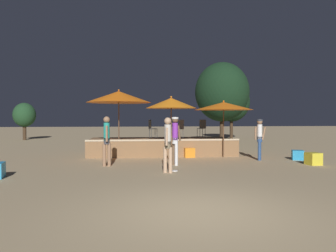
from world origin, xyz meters
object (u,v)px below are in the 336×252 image
at_px(patio_umbrella_1, 119,97).
at_px(person_0, 107,138).
at_px(patio_umbrella_0, 171,103).
at_px(person_3, 260,137).
at_px(patio_umbrella_2, 224,106).
at_px(person_1, 168,142).
at_px(bistro_chair_1, 180,127).
at_px(frisbee_disc, 175,171).
at_px(background_tree_2, 222,92).
at_px(background_tree_1, 24,115).
at_px(bistro_chair_2, 202,127).
at_px(person_2, 175,137).
at_px(background_tree_0, 231,102).
at_px(cube_seat_2, 313,159).
at_px(cube_seat_3, 189,152).
at_px(bistro_chair_0, 151,127).
at_px(cube_seat_1, 298,155).

height_order(patio_umbrella_1, person_0, patio_umbrella_1).
relative_size(patio_umbrella_0, person_3, 1.59).
bearing_deg(patio_umbrella_2, person_1, -127.29).
xyz_separation_m(person_0, bistro_chair_1, (3.29, 3.20, 0.32)).
bearing_deg(frisbee_disc, background_tree_2, 66.14).
height_order(person_1, background_tree_1, background_tree_1).
relative_size(patio_umbrella_1, patio_umbrella_2, 1.15).
height_order(person_0, bistro_chair_2, person_0).
xyz_separation_m(bistro_chair_1, background_tree_1, (-11.10, 12.24, 0.66)).
xyz_separation_m(person_2, frisbee_disc, (-0.20, -1.42, -1.08)).
bearing_deg(patio_umbrella_1, background_tree_0, 53.34).
xyz_separation_m(cube_seat_2, cube_seat_3, (-4.42, 2.94, -0.02)).
bearing_deg(cube_seat_3, person_2, -111.90).
relative_size(background_tree_1, background_tree_2, 0.55).
height_order(cube_seat_2, person_0, person_0).
relative_size(patio_umbrella_0, person_1, 1.53).
distance_m(cube_seat_2, bistro_chair_1, 6.11).
bearing_deg(person_0, background_tree_0, 52.51).
relative_size(bistro_chair_1, background_tree_2, 0.16).
relative_size(patio_umbrella_2, person_1, 1.47).
relative_size(person_0, background_tree_0, 0.39).
distance_m(bistro_chair_0, bistro_chair_2, 2.61).
xyz_separation_m(bistro_chair_2, frisbee_disc, (-2.10, -5.24, -1.37)).
height_order(person_1, person_3, person_1).
height_order(patio_umbrella_1, person_1, patio_umbrella_1).
bearing_deg(person_2, cube_seat_3, -45.41).
bearing_deg(person_1, background_tree_2, -97.14).
height_order(bistro_chair_2, background_tree_0, background_tree_0).
bearing_deg(bistro_chair_1, patio_umbrella_2, 116.33).
bearing_deg(person_0, person_2, -5.29).
distance_m(person_2, background_tree_2, 10.23).
height_order(patio_umbrella_2, bistro_chair_1, patio_umbrella_2).
relative_size(person_1, person_2, 0.99).
bearing_deg(patio_umbrella_1, bistro_chair_2, 14.68).
bearing_deg(person_2, patio_umbrella_1, 16.12).
relative_size(bistro_chair_0, background_tree_2, 0.16).
height_order(cube_seat_2, frisbee_disc, cube_seat_2).
height_order(patio_umbrella_2, bistro_chair_2, patio_umbrella_2).
relative_size(patio_umbrella_0, frisbee_disc, 12.78).
bearing_deg(bistro_chair_1, cube_seat_2, 103.26).
relative_size(person_0, person_1, 1.02).
relative_size(patio_umbrella_1, person_1, 1.70).
bearing_deg(person_0, person_1, -43.80).
xyz_separation_m(patio_umbrella_1, person_2, (2.26, -2.73, -1.71)).
xyz_separation_m(cube_seat_3, person_3, (2.85, -1.39, 0.80)).
xyz_separation_m(cube_seat_2, frisbee_disc, (-5.61, -0.93, -0.22)).
bearing_deg(person_0, bistro_chair_1, 39.07).
xyz_separation_m(patio_umbrella_0, cube_seat_2, (5.27, -2.88, -2.28)).
xyz_separation_m(cube_seat_1, bistro_chair_0, (-6.26, 2.53, 1.18)).
bearing_deg(frisbee_disc, cube_seat_1, 22.98).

